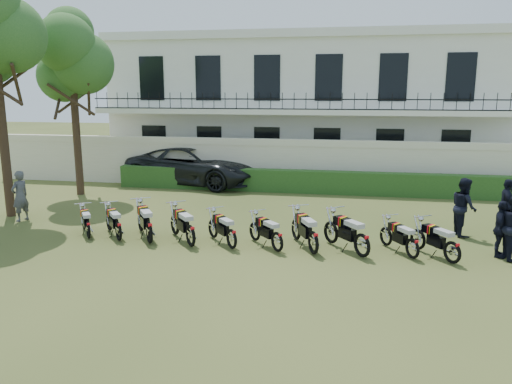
# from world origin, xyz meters

# --- Properties ---
(ground) EXTENTS (100.00, 100.00, 0.00)m
(ground) POSITION_xyz_m (0.00, 0.00, 0.00)
(ground) COLOR #36431B
(ground) RESTS_ON ground
(perimeter_wall) EXTENTS (30.00, 0.35, 2.30)m
(perimeter_wall) POSITION_xyz_m (0.00, 8.00, 1.17)
(perimeter_wall) COLOR #EEE0C8
(perimeter_wall) RESTS_ON ground
(hedge) EXTENTS (18.00, 0.60, 1.00)m
(hedge) POSITION_xyz_m (1.00, 7.20, 0.50)
(hedge) COLOR #1D3F16
(hedge) RESTS_ON ground
(building) EXTENTS (20.40, 9.60, 7.40)m
(building) POSITION_xyz_m (0.00, 13.96, 3.71)
(building) COLOR white
(building) RESTS_ON ground
(tree_west_near) EXTENTS (3.40, 3.20, 7.90)m
(tree_west_near) POSITION_xyz_m (-8.96, 5.00, 5.89)
(tree_west_near) COLOR #473323
(tree_west_near) RESTS_ON ground
(motorcycle_0) EXTENTS (1.06, 1.41, 0.92)m
(motorcycle_0) POSITION_xyz_m (-5.22, -1.16, 0.42)
(motorcycle_0) COLOR black
(motorcycle_0) RESTS_ON ground
(motorcycle_1) EXTENTS (1.23, 1.47, 1.00)m
(motorcycle_1) POSITION_xyz_m (-4.20, -1.20, 0.46)
(motorcycle_1) COLOR black
(motorcycle_1) RESTS_ON ground
(motorcycle_2) EXTENTS (1.24, 1.80, 1.14)m
(motorcycle_2) POSITION_xyz_m (-3.16, -1.30, 0.53)
(motorcycle_2) COLOR black
(motorcycle_2) RESTS_ON ground
(motorcycle_3) EXTENTS (1.35, 1.66, 1.11)m
(motorcycle_3) POSITION_xyz_m (-1.86, -1.37, 0.51)
(motorcycle_3) COLOR black
(motorcycle_3) RESTS_ON ground
(motorcycle_4) EXTENTS (1.27, 1.46, 1.01)m
(motorcycle_4) POSITION_xyz_m (-0.63, -1.35, 0.46)
(motorcycle_4) COLOR black
(motorcycle_4) RESTS_ON ground
(motorcycle_5) EXTENTS (1.27, 1.42, 0.99)m
(motorcycle_5) POSITION_xyz_m (0.70, -1.37, 0.46)
(motorcycle_5) COLOR black
(motorcycle_5) RESTS_ON ground
(motorcycle_6) EXTENTS (1.03, 1.92, 1.13)m
(motorcycle_6) POSITION_xyz_m (1.72, -1.40, 0.52)
(motorcycle_6) COLOR black
(motorcycle_6) RESTS_ON ground
(motorcycle_7) EXTENTS (1.37, 1.72, 1.15)m
(motorcycle_7) POSITION_xyz_m (3.04, -1.41, 0.53)
(motorcycle_7) COLOR black
(motorcycle_7) RESTS_ON ground
(motorcycle_8) EXTENTS (1.00, 1.58, 0.98)m
(motorcycle_8) POSITION_xyz_m (4.39, -1.26, 0.45)
(motorcycle_8) COLOR black
(motorcycle_8) RESTS_ON ground
(motorcycle_9) EXTENTS (1.16, 1.61, 1.03)m
(motorcycle_9) POSITION_xyz_m (5.37, -1.47, 0.48)
(motorcycle_9) COLOR black
(motorcycle_9) RESTS_ON ground
(suv) EXTENTS (7.16, 4.46, 1.85)m
(suv) POSITION_xyz_m (-4.74, 8.23, 0.92)
(suv) COLOR black
(suv) RESTS_ON ground
(inspector) EXTENTS (0.58, 0.74, 1.78)m
(inspector) POSITION_xyz_m (-8.64, 0.44, 0.89)
(inspector) COLOR #59595E
(inspector) RESTS_ON ground
(officer_2) EXTENTS (0.66, 1.00, 1.58)m
(officer_2) POSITION_xyz_m (6.75, -0.61, 0.79)
(officer_2) COLOR black
(officer_2) RESTS_ON ground
(officer_4) EXTENTS (0.81, 0.98, 1.85)m
(officer_4) POSITION_xyz_m (6.21, 1.41, 0.93)
(officer_4) COLOR black
(officer_4) RESTS_ON ground
(officer_5) EXTENTS (0.53, 1.06, 1.74)m
(officer_5) POSITION_xyz_m (7.64, 2.08, 0.87)
(officer_5) COLOR black
(officer_5) RESTS_ON ground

